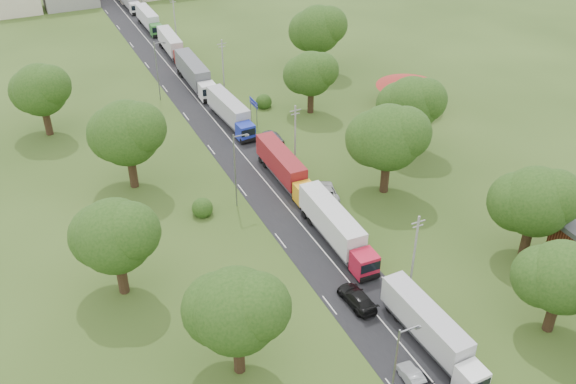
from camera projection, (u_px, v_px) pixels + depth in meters
ground at (332, 262)px, 71.12m from camera, size 260.00×260.00×0.00m
road at (261, 177)px, 86.32m from camera, size 8.00×200.00×0.04m
info_sign at (254, 106)px, 97.96m from camera, size 0.12×3.10×4.10m
pole_1 at (415, 251)px, 65.23m from camera, size 1.60×0.24×9.00m
pole_2 at (295, 135)px, 86.51m from camera, size 1.60×0.24×9.00m
pole_3 at (223, 65)px, 107.79m from camera, size 1.60×0.24×9.00m
pole_4 at (175, 17)px, 129.08m from camera, size 1.60×0.24×9.00m
lamp_0 at (396, 370)px, 50.99m from camera, size 2.03×0.22×10.00m
lamp_1 at (236, 167)px, 77.60m from camera, size 2.03×0.22×10.00m
lamp_2 at (158, 68)px, 104.20m from camera, size 2.03×0.22×10.00m
tree_2 at (562, 276)px, 58.97m from camera, size 8.00×8.00×10.10m
tree_3 at (535, 201)px, 68.39m from camera, size 8.80×8.80×11.07m
tree_4 at (388, 137)px, 79.24m from camera, size 9.60×9.60×12.05m
tree_5 at (411, 104)px, 88.87m from camera, size 8.80×8.80×11.07m
tree_6 at (311, 73)px, 99.62m from camera, size 8.00×8.00×10.10m
tree_7 at (318, 29)px, 113.58m from camera, size 9.60×9.60×12.05m
tree_10 at (236, 310)px, 54.35m from camera, size 8.80×8.80×11.07m
tree_11 at (114, 235)px, 63.24m from camera, size 8.80×8.80×11.07m
tree_12 at (126, 132)px, 80.26m from camera, size 9.60×9.60×12.05m
tree_13 at (40, 89)px, 92.93m from camera, size 8.80×8.80×11.07m
house_cream at (408, 86)px, 102.68m from camera, size 10.08×10.08×5.80m
truck_0 at (431, 330)px, 59.58m from camera, size 2.69×13.83×3.83m
truck_1 at (336, 227)px, 72.95m from camera, size 2.82×14.99×4.15m
truck_2 at (284, 167)px, 84.46m from camera, size 2.58×14.22×3.94m
truck_3 at (230, 112)px, 98.49m from camera, size 3.03×14.21×3.93m
truck_4 at (195, 73)px, 110.73m from camera, size 2.94×15.65×4.33m
truck_5 at (172, 44)px, 123.59m from camera, size 2.78×13.82×3.82m
truck_6 at (149, 19)px, 136.67m from camera, size 2.34×13.57×3.76m
car_lane_mid at (413, 378)px, 56.47m from camera, size 1.74×4.12×1.32m
car_lane_rear at (357, 298)px, 65.04m from camera, size 2.36×5.40×1.54m
car_verge_near at (326, 192)px, 81.88m from camera, size 3.66×5.86×1.51m
car_verge_far at (273, 137)px, 94.28m from camera, size 2.02×4.69×1.58m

